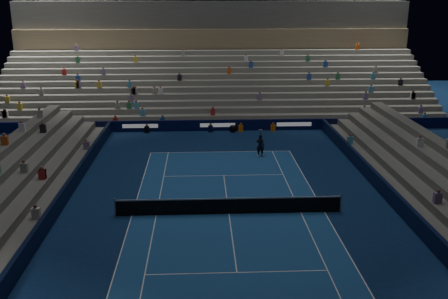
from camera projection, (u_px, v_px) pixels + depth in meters
ground at (229, 214)px, 29.03m from camera, size 90.00×90.00×0.00m
court_surface at (229, 214)px, 29.03m from camera, size 10.97×23.77×0.01m
sponsor_barrier_far at (218, 125)px, 46.56m from camera, size 44.00×0.25×1.00m
sponsor_barrier_east at (398, 203)px, 29.32m from camera, size 0.25×37.00×1.00m
sponsor_barrier_west at (55, 209)px, 28.45m from camera, size 0.25×37.00×1.00m
grandstand_main at (214, 78)px, 54.70m from camera, size 44.00×15.20×11.20m
tennis_net at (229, 206)px, 28.89m from camera, size 12.90×0.10×1.10m
tennis_player at (260, 145)px, 39.11m from camera, size 0.74×0.62×1.73m
broadcast_camera at (233, 129)px, 46.15m from camera, size 0.61×0.96×0.58m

